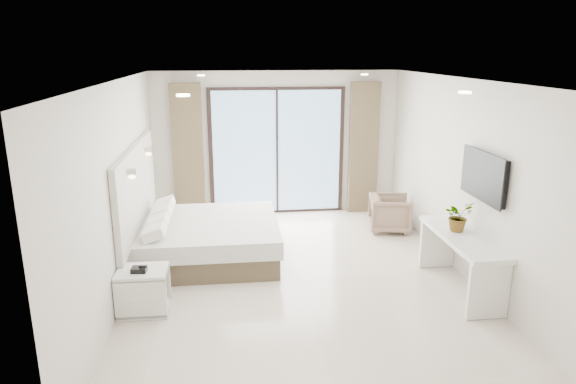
# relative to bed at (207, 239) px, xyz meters

# --- Properties ---
(ground) EXTENTS (6.20, 6.20, 0.00)m
(ground) POSITION_rel_bed_xyz_m (1.27, -0.92, -0.30)
(ground) COLOR beige
(ground) RESTS_ON ground
(room_shell) EXTENTS (4.62, 6.22, 2.72)m
(room_shell) POSITION_rel_bed_xyz_m (1.08, -0.09, 1.28)
(room_shell) COLOR silver
(room_shell) RESTS_ON ground
(bed) EXTENTS (2.07, 1.97, 0.72)m
(bed) POSITION_rel_bed_xyz_m (0.00, 0.00, 0.00)
(bed) COLOR brown
(bed) RESTS_ON ground
(nightstand) EXTENTS (0.60, 0.49, 0.54)m
(nightstand) POSITION_rel_bed_xyz_m (-0.71, -1.58, -0.03)
(nightstand) COLOR white
(nightstand) RESTS_ON ground
(phone) EXTENTS (0.18, 0.15, 0.06)m
(phone) POSITION_rel_bed_xyz_m (-0.73, -1.63, 0.27)
(phone) COLOR black
(phone) RESTS_ON nightstand
(console_desk) EXTENTS (0.52, 1.68, 0.77)m
(console_desk) POSITION_rel_bed_xyz_m (3.31, -1.49, 0.26)
(console_desk) COLOR white
(console_desk) RESTS_ON ground
(plant) EXTENTS (0.48, 0.50, 0.31)m
(plant) POSITION_rel_bed_xyz_m (3.31, -1.31, 0.62)
(plant) COLOR #33662D
(plant) RESTS_ON console_desk
(armchair) EXTENTS (0.74, 0.77, 0.69)m
(armchair) POSITION_rel_bed_xyz_m (3.12, 0.87, 0.04)
(armchair) COLOR #836D56
(armchair) RESTS_ON ground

